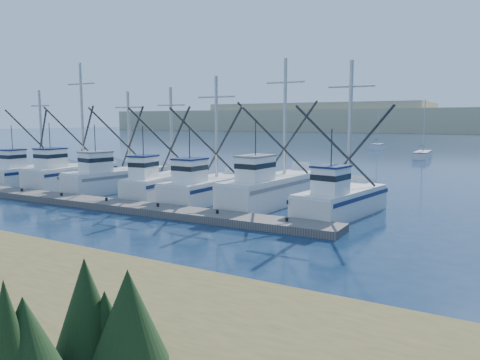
# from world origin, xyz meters

# --- Properties ---
(ground) EXTENTS (500.00, 500.00, 0.00)m
(ground) POSITION_xyz_m (0.00, 0.00, 0.00)
(ground) COLOR #0D233A
(ground) RESTS_ON ground
(floating_dock) EXTENTS (29.68, 2.61, 0.40)m
(floating_dock) POSITION_xyz_m (-9.52, 6.20, 0.20)
(floating_dock) COLOR slate
(floating_dock) RESTS_ON ground
(trawler_fleet) EXTENTS (29.26, 9.60, 9.86)m
(trawler_fleet) POSITION_xyz_m (-9.10, 11.10, 0.98)
(trawler_fleet) COLOR silver
(trawler_fleet) RESTS_ON ground
(sailboat_near) EXTENTS (1.93, 6.49, 8.10)m
(sailboat_near) POSITION_xyz_m (1.07, 54.61, 0.49)
(sailboat_near) COLOR silver
(sailboat_near) RESTS_ON ground
(sailboat_far) EXTENTS (2.00, 4.74, 8.10)m
(sailboat_far) POSITION_xyz_m (-9.50, 71.99, 0.50)
(sailboat_far) COLOR silver
(sailboat_far) RESTS_ON ground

